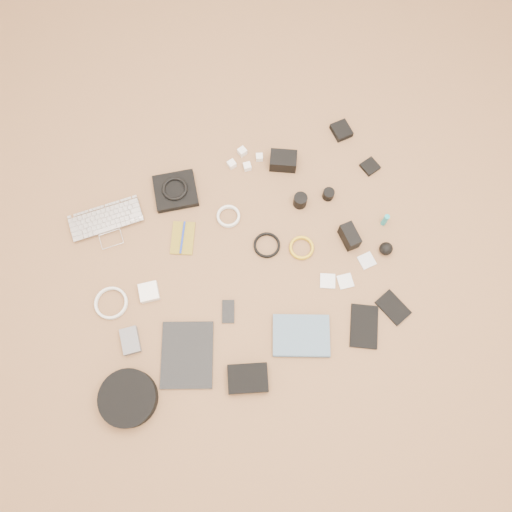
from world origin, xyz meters
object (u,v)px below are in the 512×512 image
object	(u,v)px
dslr_camera	(283,161)
laptop	(109,228)
tablet	(187,355)
phone	(228,312)
paperback	(301,357)
headphone_case	(128,398)

from	to	relation	value
dslr_camera	laptop	bearing A→B (deg)	-152.69
tablet	phone	distance (m)	0.24
laptop	paperback	bearing A→B (deg)	-53.17
tablet	phone	xyz separation A→B (m)	(0.21, 0.12, -0.00)
headphone_case	laptop	bearing A→B (deg)	83.18
laptop	phone	size ratio (longest dim) A/B	3.24
tablet	paperback	bearing A→B (deg)	-1.75
phone	paperback	world-z (taller)	paperback
dslr_camera	headphone_case	bearing A→B (deg)	-116.19
laptop	paperback	distance (m)	1.00
phone	headphone_case	size ratio (longest dim) A/B	0.43
phone	paperback	distance (m)	0.36
dslr_camera	headphone_case	world-z (taller)	dslr_camera
laptop	tablet	distance (m)	0.66
phone	laptop	bearing A→B (deg)	144.63
laptop	phone	world-z (taller)	laptop
headphone_case	paperback	xyz separation A→B (m)	(0.70, -0.06, -0.02)
tablet	headphone_case	distance (m)	0.28
dslr_camera	tablet	size ratio (longest dim) A/B	0.45
laptop	dslr_camera	bearing A→B (deg)	3.25
headphone_case	paperback	size ratio (longest dim) A/B	0.97
laptop	tablet	size ratio (longest dim) A/B	1.18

